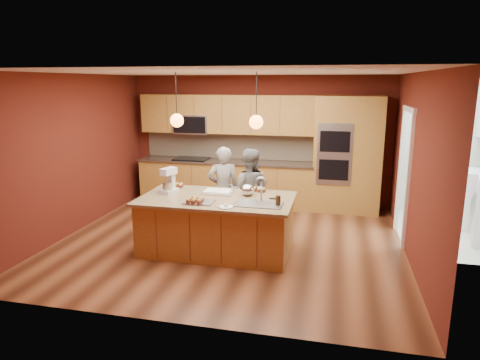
% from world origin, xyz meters
% --- Properties ---
extents(floor, '(5.50, 5.50, 0.00)m').
position_xyz_m(floor, '(0.00, 0.00, 0.00)').
color(floor, '#442314').
rests_on(floor, ground).
extents(ceiling, '(5.50, 5.50, 0.00)m').
position_xyz_m(ceiling, '(0.00, 0.00, 2.70)').
color(ceiling, white).
rests_on(ceiling, ground).
extents(wall_back, '(5.50, 0.00, 5.50)m').
position_xyz_m(wall_back, '(0.00, 2.50, 1.35)').
color(wall_back, '#511911').
rests_on(wall_back, ground).
extents(wall_front, '(5.50, 0.00, 5.50)m').
position_xyz_m(wall_front, '(0.00, -2.50, 1.35)').
color(wall_front, '#511911').
rests_on(wall_front, ground).
extents(wall_left, '(0.00, 5.00, 5.00)m').
position_xyz_m(wall_left, '(-2.75, 0.00, 1.35)').
color(wall_left, '#511911').
rests_on(wall_left, ground).
extents(wall_right, '(0.00, 5.00, 5.00)m').
position_xyz_m(wall_right, '(2.75, 0.00, 1.35)').
color(wall_right, '#511911').
rests_on(wall_right, ground).
extents(cabinet_run, '(3.74, 0.64, 2.30)m').
position_xyz_m(cabinet_run, '(-0.68, 2.25, 0.98)').
color(cabinet_run, olive).
rests_on(cabinet_run, floor).
extents(oven_column, '(1.30, 0.62, 2.30)m').
position_xyz_m(oven_column, '(1.85, 2.19, 1.15)').
color(oven_column, olive).
rests_on(oven_column, floor).
extents(doorway_trim, '(0.08, 1.11, 2.20)m').
position_xyz_m(doorway_trim, '(2.73, 0.80, 1.05)').
color(doorway_trim, white).
rests_on(doorway_trim, wall_right).
extents(pendant_left, '(0.20, 0.20, 0.80)m').
position_xyz_m(pendant_left, '(-0.70, -0.40, 2.00)').
color(pendant_left, black).
rests_on(pendant_left, ceiling).
extents(pendant_right, '(0.20, 0.20, 0.80)m').
position_xyz_m(pendant_right, '(0.50, -0.40, 2.00)').
color(pendant_right, black).
rests_on(pendant_right, ceiling).
extents(island, '(2.31, 1.30, 1.23)m').
position_xyz_m(island, '(-0.08, -0.41, 0.44)').
color(island, olive).
rests_on(island, floor).
extents(person_left, '(0.63, 0.52, 1.50)m').
position_xyz_m(person_left, '(-0.23, 0.50, 0.75)').
color(person_left, black).
rests_on(person_left, floor).
extents(person_right, '(0.77, 0.63, 1.47)m').
position_xyz_m(person_right, '(0.22, 0.50, 0.74)').
color(person_right, gray).
rests_on(person_right, floor).
extents(stand_mixer, '(0.28, 0.33, 0.40)m').
position_xyz_m(stand_mixer, '(-0.91, -0.29, 1.02)').
color(stand_mixer, white).
rests_on(stand_mixer, island).
extents(sheet_cake, '(0.46, 0.34, 0.05)m').
position_xyz_m(sheet_cake, '(-0.15, -0.16, 0.87)').
color(sheet_cake, white).
rests_on(sheet_cake, island).
extents(cooling_rack, '(0.43, 0.31, 0.02)m').
position_xyz_m(cooling_rack, '(-0.27, -0.73, 0.86)').
color(cooling_rack, '#9FA1A5').
rests_on(cooling_rack, island).
extents(mixing_bowl, '(0.22, 0.22, 0.19)m').
position_xyz_m(mixing_bowl, '(0.33, -0.18, 0.94)').
color(mixing_bowl, silver).
rests_on(mixing_bowl, island).
extents(plate, '(0.20, 0.20, 0.01)m').
position_xyz_m(plate, '(0.18, -0.89, 0.86)').
color(plate, white).
rests_on(plate, island).
extents(tumbler, '(0.07, 0.07, 0.14)m').
position_xyz_m(tumbler, '(0.87, -0.62, 0.92)').
color(tumbler, '#372312').
rests_on(tumbler, island).
extents(phone, '(0.12, 0.07, 0.01)m').
position_xyz_m(phone, '(0.75, -0.29, 0.86)').
color(phone, black).
rests_on(phone, island).
extents(cupcakes_left, '(0.32, 0.16, 0.07)m').
position_xyz_m(cupcakes_left, '(-0.97, 0.08, 0.89)').
color(cupcakes_left, '#B9883C').
rests_on(cupcakes_left, island).
extents(cupcakes_rack, '(0.24, 0.24, 0.07)m').
position_xyz_m(cupcakes_rack, '(-0.31, -0.79, 0.91)').
color(cupcakes_rack, '#B9883C').
rests_on(cupcakes_rack, island).
extents(cupcakes_right, '(0.23, 0.15, 0.07)m').
position_xyz_m(cupcakes_right, '(0.46, 0.09, 0.89)').
color(cupcakes_right, '#B9883C').
rests_on(cupcakes_right, island).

